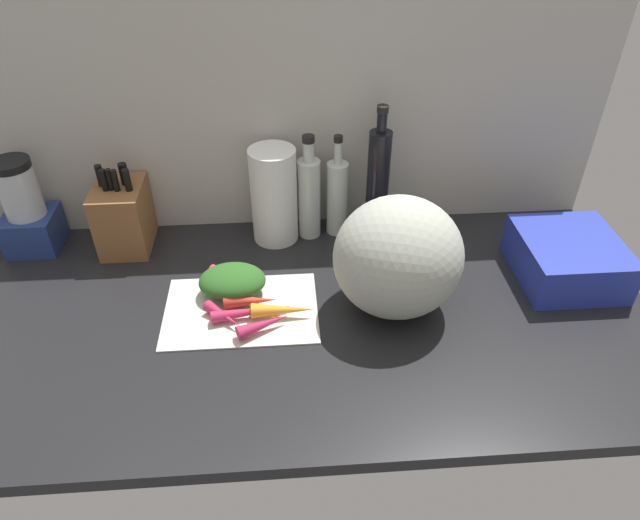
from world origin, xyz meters
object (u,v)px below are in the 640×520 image
carrot_6 (223,315)px  blender_appliance (27,212)px  carrot_2 (264,324)px  dish_rack (567,258)px  carrot_3 (252,312)px  carrot_4 (283,310)px  paper_towel_roll (276,196)px  bottle_1 (337,196)px  bottle_2 (378,184)px  carrot_0 (227,277)px  bottle_0 (309,196)px  carrot_1 (251,304)px  carrot_5 (251,301)px  winter_squash (398,257)px  knife_block (123,216)px  cutting_board (241,309)px

carrot_6 → blender_appliance: blender_appliance is taller
carrot_2 → dish_rack: bearing=11.4°
carrot_3 → carrot_6: size_ratio=1.76×
blender_appliance → carrot_4: bearing=-27.0°
paper_towel_roll → bottle_1: 16.05cm
blender_appliance → paper_towel_roll: (62.46, -0.18, 2.07)cm
carrot_3 → bottle_2: bearing=44.1°
carrot_0 → carrot_4: (13.06, -13.02, 0.42)cm
carrot_3 → bottle_0: size_ratio=0.63×
carrot_4 → bottle_2: bearing=51.4°
carrot_0 → bottle_2: (38.02, 18.21, 13.39)cm
carrot_0 → carrot_1: (5.75, -9.74, -0.27)cm
carrot_5 → blender_appliance: blender_appliance is taller
carrot_4 → winter_squash: 27.53cm
carrot_0 → blender_appliance: bearing=159.0°
bottle_0 → bottle_1: bearing=6.3°
knife_block → bottle_0: size_ratio=0.80×
paper_towel_roll → bottle_2: bottle_2 is taller
carrot_1 → bottle_1: bearing=53.8°
carrot_2 → bottle_2: (29.29, 35.30, 13.16)cm
carrot_2 → carrot_3: 5.15cm
knife_block → bottle_0: bottle_0 is taller
paper_towel_roll → carrot_4: bearing=-88.5°
blender_appliance → carrot_2: bearing=-31.7°
bottle_1 → carrot_5: bearing=-126.5°
carrot_5 → dish_rack: (75.40, 6.82, 2.70)cm
knife_block → blender_appliance: (-23.72, 1.00, 1.71)cm
dish_rack → carrot_0: bearing=178.2°
paper_towel_roll → bottle_2: size_ratio=0.70×
carrot_0 → carrot_1: size_ratio=0.62×
dish_rack → carrot_2: bearing=-168.6°
carrot_6 → blender_appliance: 60.38cm
dish_rack → carrot_6: bearing=-172.4°
carrot_6 → winter_squash: size_ratio=0.36×
paper_towel_roll → dish_rack: paper_towel_roll is taller
winter_squash → paper_towel_roll: winter_squash is taller
carrot_1 → carrot_6: carrot_6 is taller
winter_squash → bottle_1: size_ratio=1.01×
carrot_6 → bottle_0: bottle_0 is taller
cutting_board → dish_rack: dish_rack is taller
carrot_2 → carrot_6: carrot_2 is taller
carrot_5 → blender_appliance: size_ratio=0.48×
carrot_2 → bottle_1: (19.33, 37.85, 8.41)cm
knife_block → bottle_1: size_ratio=0.82×
carrot_4 → carrot_6: (-13.24, -0.33, -0.39)cm
carrot_1 → bottle_2: (32.27, 27.95, 13.66)cm
paper_towel_roll → carrot_5: bearing=-102.7°
carrot_0 → dish_rack: (81.18, -2.53, 3.09)cm
carrot_1 → carrot_6: 6.94cm
carrot_2 → carrot_4: 5.95cm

